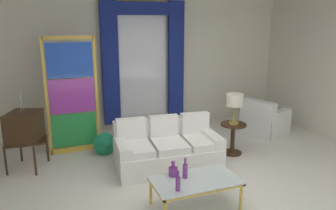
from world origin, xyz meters
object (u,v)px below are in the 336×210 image
coffee_table (195,182)px  round_side_table (233,136)px  stained_glass_divider (72,98)px  bottle_crystal_tall (185,170)px  peacock_figurine (106,145)px  table_lamp_brass (235,101)px  couch_white_long (167,149)px  bottle_blue_decanter (178,183)px  armchair_white (264,121)px  vintage_tv (24,128)px  bottle_amber_squat (173,171)px

coffee_table → round_side_table: bearing=44.6°
coffee_table → stained_glass_divider: 3.01m
bottle_crystal_tall → peacock_figurine: bottle_crystal_tall is taller
round_side_table → table_lamp_brass: size_ratio=1.04×
couch_white_long → bottle_blue_decanter: bearing=-105.5°
couch_white_long → armchair_white: bearing=17.1°
armchair_white → peacock_figurine: bearing=-179.5°
coffee_table → bottle_crystal_tall: size_ratio=3.99×
peacock_figurine → table_lamp_brass: (2.27, -0.71, 0.81)m
vintage_tv → couch_white_long: bearing=-18.2°
coffee_table → bottle_blue_decanter: bearing=-150.9°
peacock_figurine → round_side_table: bearing=-17.4°
vintage_tv → coffee_table: bearing=-44.8°
bottle_crystal_tall → vintage_tv: size_ratio=0.21×
stained_glass_divider → round_side_table: 3.09m
bottle_crystal_tall → bottle_amber_squat: bearing=137.9°
coffee_table → bottle_crystal_tall: bottle_crystal_tall is taller
coffee_table → vintage_tv: size_ratio=0.86×
vintage_tv → round_side_table: 3.70m
couch_white_long → vintage_tv: size_ratio=1.35×
coffee_table → bottle_blue_decanter: 0.40m
bottle_blue_decanter → vintage_tv: (-1.82, 2.32, 0.21)m
bottle_amber_squat → armchair_white: (2.96, 1.98, -0.20)m
stained_glass_divider → peacock_figurine: size_ratio=3.67×
coffee_table → table_lamp_brass: table_lamp_brass is taller
round_side_table → stained_glass_divider: bearing=157.1°
armchair_white → stained_glass_divider: (-4.03, 0.42, 0.77)m
bottle_amber_squat → vintage_tv: size_ratio=0.16×
stained_glass_divider → peacock_figurine: 1.08m
bottle_crystal_tall → table_lamp_brass: bearing=40.6°
couch_white_long → bottle_blue_decanter: couch_white_long is taller
peacock_figurine → bottle_crystal_tall: bearing=-71.3°
couch_white_long → stained_glass_divider: bearing=139.2°
peacock_figurine → stained_glass_divider: bearing=137.9°
bottle_amber_squat → peacock_figurine: bearing=106.3°
peacock_figurine → armchair_white: bearing=0.5°
armchair_white → round_side_table: (-1.26, -0.75, 0.07)m
bottle_crystal_tall → table_lamp_brass: (1.57, 1.35, 0.50)m
couch_white_long → bottle_crystal_tall: 1.33m
table_lamp_brass → bottle_crystal_tall: bearing=-139.4°
bottle_blue_decanter → vintage_tv: 2.96m
armchair_white → round_side_table: 1.46m
vintage_tv → table_lamp_brass: size_ratio=2.36×
bottle_blue_decanter → bottle_crystal_tall: (0.22, 0.28, 0.01)m
bottle_amber_squat → stained_glass_divider: (-1.08, 2.40, 0.57)m
bottle_amber_squat → armchair_white: size_ratio=0.21×
coffee_table → couch_white_long: bearing=85.5°
coffee_table → bottle_blue_decanter: bottle_blue_decanter is taller
armchair_white → table_lamp_brass: 1.64m
bottle_amber_squat → stained_glass_divider: stained_glass_divider is taller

